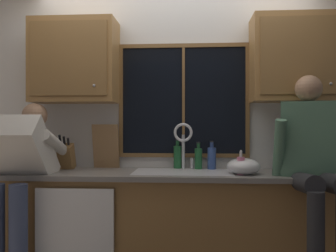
# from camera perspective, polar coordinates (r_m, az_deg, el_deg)

# --- Properties ---
(back_wall) EXTENTS (5.39, 0.12, 2.55)m
(back_wall) POSITION_cam_1_polar(r_m,az_deg,el_deg) (3.34, 1.17, -0.35)
(back_wall) COLOR silver
(back_wall) RESTS_ON floor
(window_glass) EXTENTS (1.10, 0.02, 0.95)m
(window_glass) POSITION_cam_1_polar(r_m,az_deg,el_deg) (3.28, 2.45, 4.01)
(window_glass) COLOR black
(window_frame_top) EXTENTS (1.17, 0.02, 0.04)m
(window_frame_top) POSITION_cam_1_polar(r_m,az_deg,el_deg) (3.34, 2.45, 12.49)
(window_frame_top) COLOR brown
(window_frame_bottom) EXTENTS (1.17, 0.02, 0.04)m
(window_frame_bottom) POSITION_cam_1_polar(r_m,az_deg,el_deg) (3.27, 2.45, -4.62)
(window_frame_bottom) COLOR brown
(window_frame_left) EXTENTS (0.04, 0.02, 0.95)m
(window_frame_left) POSITION_cam_1_polar(r_m,az_deg,el_deg) (3.33, -7.38, 3.95)
(window_frame_left) COLOR brown
(window_frame_right) EXTENTS (0.03, 0.02, 0.95)m
(window_frame_right) POSITION_cam_1_polar(r_m,az_deg,el_deg) (3.30, 12.37, 3.98)
(window_frame_right) COLOR brown
(window_mullion_center) EXTENTS (0.02, 0.02, 0.95)m
(window_mullion_center) POSITION_cam_1_polar(r_m,az_deg,el_deg) (3.26, 2.45, 4.02)
(window_mullion_center) COLOR brown
(lower_cabinet_run) EXTENTS (2.99, 0.58, 0.88)m
(lower_cabinet_run) POSITION_cam_1_polar(r_m,az_deg,el_deg) (3.11, 0.84, -15.97)
(lower_cabinet_run) COLOR olive
(lower_cabinet_run) RESTS_ON floor
(countertop) EXTENTS (3.05, 0.62, 0.04)m
(countertop) POSITION_cam_1_polar(r_m,az_deg,el_deg) (3.00, 0.82, -7.60)
(countertop) COLOR slate
(countertop) RESTS_ON lower_cabinet_run
(dishwasher_front) EXTENTS (0.60, 0.02, 0.74)m
(dishwasher_front) POSITION_cam_1_polar(r_m,az_deg,el_deg) (2.94, -14.47, -16.61)
(dishwasher_front) COLOR white
(upper_cabinet_left) EXTENTS (0.73, 0.36, 0.72)m
(upper_cabinet_left) POSITION_cam_1_polar(r_m,az_deg,el_deg) (3.32, -14.42, 9.78)
(upper_cabinet_left) COLOR #9E703D
(upper_cabinet_right) EXTENTS (0.73, 0.36, 0.72)m
(upper_cabinet_right) POSITION_cam_1_polar(r_m,az_deg,el_deg) (3.27, 19.44, 9.92)
(upper_cabinet_right) COLOR #9E703D
(sink) EXTENTS (0.80, 0.46, 0.21)m
(sink) POSITION_cam_1_polar(r_m,az_deg,el_deg) (3.02, 2.30, -9.05)
(sink) COLOR #B7B7BC
(sink) RESTS_ON lower_cabinet_run
(faucet) EXTENTS (0.18, 0.09, 0.40)m
(faucet) POSITION_cam_1_polar(r_m,az_deg,el_deg) (3.16, 2.54, -2.23)
(faucet) COLOR silver
(faucet) RESTS_ON countertop
(person_standing) EXTENTS (0.53, 0.72, 1.49)m
(person_standing) POSITION_cam_1_polar(r_m,az_deg,el_deg) (3.03, -22.38, -6.84)
(person_standing) COLOR #384260
(person_standing) RESTS_ON floor
(person_sitting_on_counter) EXTENTS (0.54, 0.64, 1.26)m
(person_sitting_on_counter) POSITION_cam_1_polar(r_m,az_deg,el_deg) (2.85, 21.78, -3.90)
(person_sitting_on_counter) COLOR #262628
(person_sitting_on_counter) RESTS_ON countertop
(knife_block) EXTENTS (0.12, 0.18, 0.32)m
(knife_block) POSITION_cam_1_polar(r_m,az_deg,el_deg) (3.30, -15.66, -4.65)
(knife_block) COLOR brown
(knife_block) RESTS_ON countertop
(cutting_board) EXTENTS (0.23, 0.10, 0.39)m
(cutting_board) POSITION_cam_1_polar(r_m,az_deg,el_deg) (3.28, -9.73, -3.17)
(cutting_board) COLOR #997047
(cutting_board) RESTS_ON countertop
(mixing_bowl) EXTENTS (0.26, 0.26, 0.13)m
(mixing_bowl) POSITION_cam_1_polar(r_m,az_deg,el_deg) (2.92, 11.77, -6.25)
(mixing_bowl) COLOR silver
(mixing_bowl) RESTS_ON countertop
(soap_dispenser) EXTENTS (0.06, 0.07, 0.19)m
(soap_dispenser) POSITION_cam_1_polar(r_m,az_deg,el_deg) (2.87, 11.35, -6.07)
(soap_dispenser) COLOR pink
(soap_dispenser) RESTS_ON countertop
(bottle_green_glass) EXTENTS (0.07, 0.07, 0.25)m
(bottle_green_glass) POSITION_cam_1_polar(r_m,az_deg,el_deg) (3.19, 6.88, -4.94)
(bottle_green_glass) COLOR #334C8C
(bottle_green_glass) RESTS_ON countertop
(bottle_tall_clear) EXTENTS (0.07, 0.07, 0.24)m
(bottle_tall_clear) POSITION_cam_1_polar(r_m,az_deg,el_deg) (3.18, 4.79, -5.03)
(bottle_tall_clear) COLOR #1E592D
(bottle_tall_clear) RESTS_ON countertop
(bottle_amber_small) EXTENTS (0.07, 0.07, 0.26)m
(bottle_amber_small) POSITION_cam_1_polar(r_m,az_deg,el_deg) (3.22, 1.51, -4.78)
(bottle_amber_small) COLOR #1E592D
(bottle_amber_small) RESTS_ON countertop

